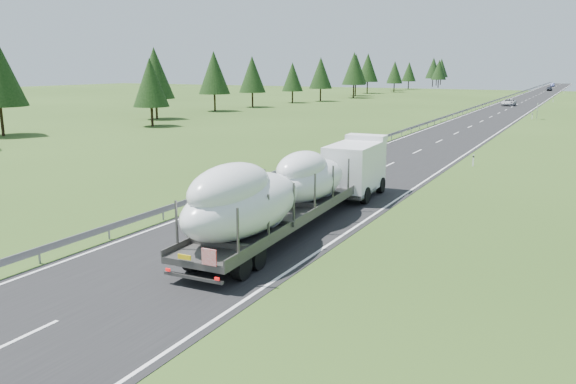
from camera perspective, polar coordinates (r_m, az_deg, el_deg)
The scene contains 10 objects.
ground at distance 25.68m, azimuth -9.36°, elevation -6.44°, with size 400.00×400.00×0.00m, color #294316.
road_surface at distance 120.33m, azimuth 21.32°, elevation 7.81°, with size 10.00×400.00×0.02m, color black.
guardrail at distance 121.01m, azimuth 18.83°, elevation 8.30°, with size 0.10×400.00×0.76m.
marker_posts at distance 174.48m, azimuth 25.85°, elevation 8.83°, with size 0.13×350.08×1.00m.
highway_sign at distance 99.62m, azimuth 24.02°, elevation 7.80°, with size 0.08×0.90×2.60m.
tree_line_left at distance 148.00m, azimuth 4.19°, elevation 12.14°, with size 14.67×282.80×12.48m.
boat_truck at distance 28.79m, azimuth 0.55°, elevation 0.64°, with size 3.72×20.64×4.40m.
distant_van at distance 132.38m, azimuth 21.53°, elevation 8.48°, with size 2.51×5.45×1.51m, color silver.
distant_car_dark at distance 219.67m, azimuth 25.01°, elevation 9.49°, with size 1.76×4.37×1.49m, color black.
distant_car_blue at distance 265.78m, azimuth 25.28°, elevation 9.80°, with size 1.55×4.46×1.47m, color navy.
Camera 1 is at (15.02, -19.10, 8.31)m, focal length 35.00 mm.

